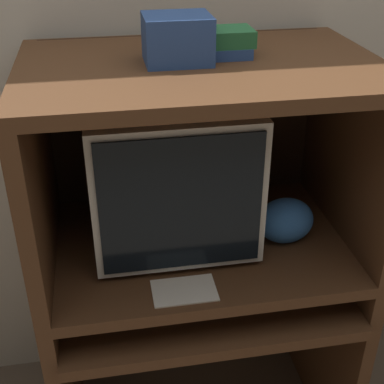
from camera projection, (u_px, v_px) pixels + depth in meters
The scene contains 11 objects.
wall_back at pixel (179, 33), 1.67m from camera, with size 6.00×0.06×2.60m.
desk_base at pixel (201, 335), 1.77m from camera, with size 0.93×0.64×0.64m.
desk_monitor_shelf at pixel (200, 248), 1.63m from camera, with size 0.93×0.62×0.13m.
hutch_upper at pixel (199, 123), 1.46m from camera, with size 0.93×0.62×0.55m.
crt_monitor at pixel (170, 168), 1.54m from camera, with size 0.45×0.44×0.43m.
keyboard at pixel (186, 297), 1.57m from camera, with size 0.46×0.17×0.03m.
mouse at pixel (283, 283), 1.62m from camera, with size 0.06×0.04×0.03m.
snack_bag at pixel (285, 220), 1.58m from camera, with size 0.17×0.13×0.14m.
book_stack at pixel (221, 43), 1.37m from camera, with size 0.16×0.11×0.07m.
paper_card at pixel (184, 290), 1.41m from camera, with size 0.17×0.11×0.00m.
storage_box at pixel (177, 39), 1.31m from camera, with size 0.16×0.14×0.12m.
Camera 1 is at (-0.26, -1.00, 1.70)m, focal length 50.00 mm.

